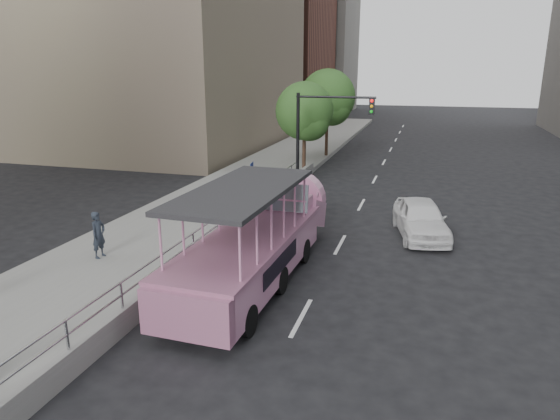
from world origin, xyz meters
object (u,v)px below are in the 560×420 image
at_px(pedestrian_near, 98,235).
at_px(street_tree_near, 306,113).
at_px(duck_boat, 260,240).
at_px(car, 421,218).
at_px(street_tree_far, 329,100).
at_px(parking_sign, 252,190).
at_px(traffic_signal, 320,126).

height_order(pedestrian_near, street_tree_near, street_tree_near).
relative_size(duck_boat, pedestrian_near, 6.09).
bearing_deg(car, duck_boat, -144.10).
bearing_deg(street_tree_near, street_tree_far, 88.09).
bearing_deg(pedestrian_near, street_tree_near, -6.55).
bearing_deg(duck_boat, pedestrian_near, -171.91).
relative_size(duck_boat, street_tree_near, 1.69).
xyz_separation_m(duck_boat, street_tree_far, (-2.11, 21.51, 3.12)).
xyz_separation_m(pedestrian_near, street_tree_far, (3.31, 22.28, 3.21)).
bearing_deg(parking_sign, traffic_signal, 83.82).
relative_size(pedestrian_near, parking_sign, 0.55).
distance_m(duck_boat, car, 7.33).
relative_size(pedestrian_near, street_tree_far, 0.25).
distance_m(traffic_signal, street_tree_near, 3.80).
xyz_separation_m(duck_boat, street_tree_near, (-2.31, 15.51, 2.63)).
xyz_separation_m(car, street_tree_far, (-6.96, 16.03, 3.56)).
bearing_deg(street_tree_near, parking_sign, -86.55).
height_order(duck_boat, traffic_signal, traffic_signal).
distance_m(car, traffic_signal, 9.07).
height_order(duck_boat, pedestrian_near, duck_boat).
bearing_deg(street_tree_far, street_tree_near, -91.91).
height_order(car, traffic_signal, traffic_signal).
height_order(car, street_tree_far, street_tree_far).
relative_size(car, parking_sign, 1.50).
xyz_separation_m(pedestrian_near, traffic_signal, (4.71, 12.85, 2.40)).
distance_m(pedestrian_near, street_tree_far, 22.75).
relative_size(duck_boat, street_tree_far, 1.50).
bearing_deg(street_tree_far, parking_sign, -88.37).
xyz_separation_m(parking_sign, street_tree_far, (-0.50, 17.68, 2.49)).
xyz_separation_m(traffic_signal, street_tree_near, (-1.60, 3.43, 0.32)).
xyz_separation_m(duck_boat, car, (4.85, 5.48, -0.44)).
xyz_separation_m(parking_sign, street_tree_near, (-0.70, 11.68, 2.01)).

